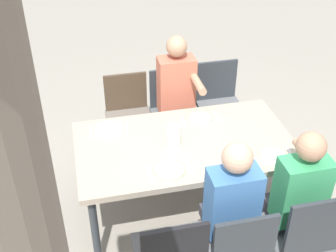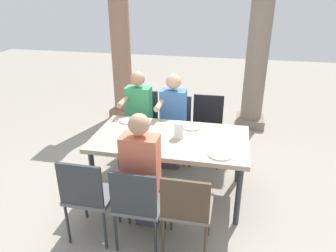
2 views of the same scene
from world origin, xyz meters
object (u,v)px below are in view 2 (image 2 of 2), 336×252
(dining_table, at_px, (170,142))
(plate_3, at_px, (220,154))
(chair_west_south, at_px, (88,193))
(diner_man_white, at_px, (137,115))
(chair_west_north, at_px, (142,120))
(plate_2, at_px, (192,127))
(plate_0, at_px, (128,121))
(chair_mid_south, at_px, (138,202))
(chair_east_south, at_px, (187,207))
(water_pitcher, at_px, (179,131))
(plate_1, at_px, (145,146))
(diner_woman_green, at_px, (172,118))
(diner_guest_third, at_px, (143,172))
(chair_mid_north, at_px, (175,123))
(stone_column_centre, at_px, (259,43))
(chair_east_north, at_px, (207,125))
(stone_column_near, at_px, (121,46))

(dining_table, height_order, plate_3, plate_3)
(chair_west_south, bearing_deg, dining_table, 56.38)
(plate_3, bearing_deg, diner_man_white, 139.03)
(plate_3, bearing_deg, chair_west_north, 133.93)
(plate_2, bearing_deg, plate_0, 179.00)
(chair_mid_south, bearing_deg, dining_table, 82.59)
(chair_mid_south, bearing_deg, chair_east_south, 0.44)
(plate_3, relative_size, water_pitcher, 1.41)
(chair_mid_south, xyz_separation_m, diner_man_white, (-0.49, 1.63, 0.17))
(chair_mid_south, bearing_deg, chair_west_north, 104.93)
(water_pitcher, bearing_deg, plate_0, 155.68)
(plate_1, bearing_deg, chair_east_south, -47.88)
(diner_woman_green, height_order, water_pitcher, diner_woman_green)
(chair_west_north, distance_m, diner_guest_third, 1.71)
(chair_mid_north, relative_size, water_pitcher, 4.92)
(stone_column_centre, bearing_deg, dining_table, -113.56)
(chair_west_south, xyz_separation_m, plate_2, (0.81, 1.22, 0.22))
(water_pitcher, bearing_deg, chair_east_south, -75.44)
(diner_man_white, bearing_deg, chair_east_south, -59.92)
(diner_guest_third, bearing_deg, chair_east_north, 74.44)
(diner_woman_green, xyz_separation_m, diner_guest_third, (0.00, -1.43, 0.02))
(chair_west_north, bearing_deg, chair_east_north, -0.20)
(chair_west_north, height_order, diner_woman_green, diner_woman_green)
(dining_table, xyz_separation_m, plate_2, (0.20, 0.31, 0.07))
(chair_west_south, height_order, diner_man_white, diner_man_white)
(plate_2, bearing_deg, chair_mid_north, 118.35)
(diner_woman_green, xyz_separation_m, diner_man_white, (-0.49, 0.01, 0.00))
(diner_guest_third, bearing_deg, plate_1, 102.59)
(chair_east_south, bearing_deg, diner_woman_green, 105.69)
(stone_column_centre, height_order, plate_3, stone_column_centre)
(chair_west_north, relative_size, plate_0, 4.44)
(diner_woman_green, bearing_deg, chair_west_south, -106.62)
(plate_3, bearing_deg, chair_east_north, 101.26)
(dining_table, relative_size, chair_west_south, 1.92)
(chair_mid_south, height_order, stone_column_centre, stone_column_centre)
(chair_west_north, xyz_separation_m, plate_2, (0.81, -0.60, 0.23))
(chair_east_south, bearing_deg, chair_east_north, 90.00)
(chair_west_north, height_order, plate_0, chair_west_north)
(dining_table, xyz_separation_m, diner_guest_third, (-0.12, -0.72, 0.02))
(dining_table, xyz_separation_m, chair_west_south, (-0.61, -0.91, -0.15))
(diner_woman_green, bearing_deg, plate_3, -55.65)
(chair_east_north, bearing_deg, dining_table, -110.03)
(chair_west_south, relative_size, diner_woman_green, 0.71)
(diner_guest_third, bearing_deg, chair_west_north, 106.50)
(stone_column_near, bearing_deg, plate_1, -65.96)
(chair_mid_north, height_order, diner_woman_green, diner_woman_green)
(chair_east_south, height_order, water_pitcher, water_pitcher)
(plate_1, bearing_deg, stone_column_centre, 64.90)
(diner_guest_third, distance_m, plate_3, 0.81)
(chair_mid_north, relative_size, chair_mid_south, 1.01)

